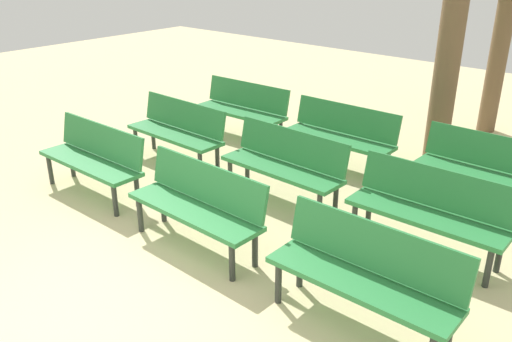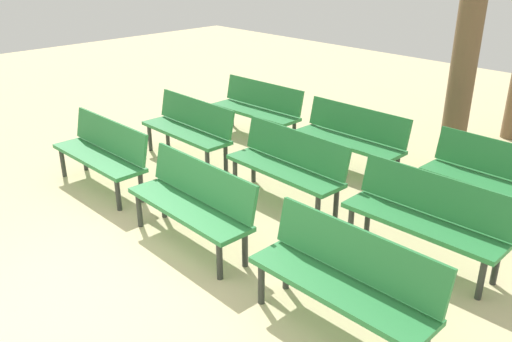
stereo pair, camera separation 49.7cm
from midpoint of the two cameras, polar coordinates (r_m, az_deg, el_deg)
name	(u,v)px [view 2 (the right image)]	position (r m, az deg, el deg)	size (l,w,h in m)	color
ground_plane	(54,305)	(5.09, -18.02, -13.51)	(24.00, 24.00, 0.00)	beige
bench_r0_c0	(103,151)	(7.01, -14.05, 2.09)	(1.60, 0.50, 0.87)	#2D8442
bench_r0_c1	(193,200)	(5.53, -4.14, -3.09)	(1.61, 0.51, 0.87)	#2D8442
bench_r0_c2	(345,276)	(4.43, 12.69, -10.96)	(1.60, 0.50, 0.87)	#2D8442
bench_r1_c0	(189,126)	(7.74, -5.29, 4.72)	(1.61, 0.50, 0.87)	#2D8442
bench_r1_c1	(288,163)	(6.45, 5.60, 0.83)	(1.61, 0.52, 0.87)	#2D8442
bench_r1_c2	(426,214)	(5.56, 20.12, -4.39)	(1.61, 0.52, 0.87)	#2D8442
bench_r2_c0	(258,107)	(8.67, 1.87, 6.84)	(1.61, 0.53, 0.87)	#2D8442
bench_r2_c1	(351,135)	(7.50, 11.97, 3.70)	(1.61, 0.50, 0.87)	#2D8442
bench_r2_c2	(496,176)	(6.74, 26.12, -0.54)	(1.60, 0.49, 0.87)	#2D8442
tree_0	(462,77)	(7.73, 22.81, 9.20)	(0.34, 0.34, 2.62)	brown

